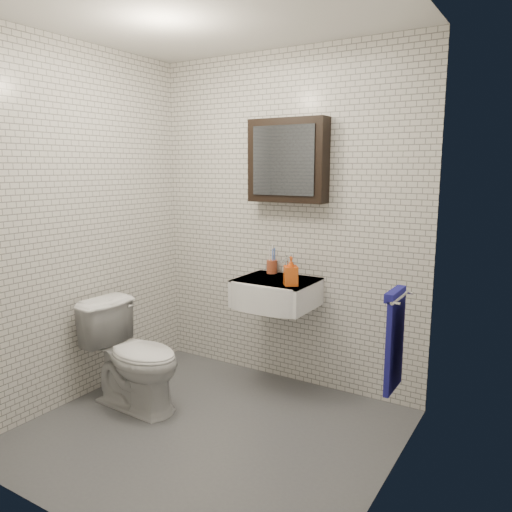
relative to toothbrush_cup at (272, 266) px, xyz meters
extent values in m
cube|color=#4D4F55|center=(0.08, -0.94, -0.90)|extent=(2.20, 2.00, 0.01)
cube|color=silver|center=(0.08, 0.06, 0.34)|extent=(2.20, 0.02, 2.50)
cube|color=silver|center=(0.08, -1.94, 0.34)|extent=(2.20, 0.02, 2.50)
cube|color=silver|center=(-1.02, -0.94, 0.34)|extent=(0.02, 2.00, 2.50)
cube|color=silver|center=(1.18, -0.94, 0.34)|extent=(0.02, 2.00, 2.50)
cube|color=white|center=(0.08, -0.94, 1.59)|extent=(2.20, 2.00, 0.02)
cube|color=white|center=(0.13, -0.17, -0.16)|extent=(0.55, 0.45, 0.20)
cylinder|color=silver|center=(0.13, -0.15, -0.07)|extent=(0.31, 0.31, 0.02)
cylinder|color=silver|center=(0.13, -0.15, -0.06)|extent=(0.04, 0.04, 0.01)
cube|color=white|center=(0.13, -0.17, -0.06)|extent=(0.55, 0.45, 0.01)
cylinder|color=silver|center=(0.13, 0.00, -0.03)|extent=(0.06, 0.06, 0.06)
cylinder|color=silver|center=(0.13, 0.00, 0.03)|extent=(0.03, 0.03, 0.08)
cylinder|color=silver|center=(0.13, -0.06, 0.06)|extent=(0.02, 0.12, 0.02)
cube|color=silver|center=(0.13, 0.03, 0.09)|extent=(0.02, 0.09, 0.01)
cube|color=black|center=(0.13, -0.01, 0.79)|extent=(0.60, 0.14, 0.60)
cube|color=#3F444C|center=(0.13, -0.09, 0.79)|extent=(0.49, 0.01, 0.49)
cylinder|color=silver|center=(1.14, -0.59, 0.04)|extent=(0.02, 0.30, 0.02)
cylinder|color=silver|center=(1.16, -0.46, 0.04)|extent=(0.04, 0.02, 0.02)
cylinder|color=silver|center=(1.16, -0.72, 0.04)|extent=(0.04, 0.02, 0.02)
cube|color=navy|center=(1.13, -0.59, -0.23)|extent=(0.03, 0.26, 0.54)
cube|color=navy|center=(1.12, -0.59, 0.06)|extent=(0.05, 0.26, 0.05)
cylinder|color=#A34628|center=(0.00, 0.00, -0.01)|extent=(0.08, 0.08, 0.10)
cylinder|color=white|center=(-0.02, -0.01, 0.06)|extent=(0.02, 0.03, 0.19)
cylinder|color=#3F67CA|center=(0.01, -0.01, 0.05)|extent=(0.02, 0.02, 0.17)
cylinder|color=white|center=(-0.01, 0.01, 0.07)|extent=(0.02, 0.04, 0.20)
cylinder|color=#3F67CA|center=(0.02, 0.01, 0.06)|extent=(0.02, 0.04, 0.18)
imported|color=orange|center=(0.31, -0.28, 0.04)|extent=(0.13, 0.13, 0.20)
imported|color=white|center=(-0.57, -0.92, -0.54)|extent=(0.74, 0.45, 0.74)
camera|label=1|loc=(1.86, -3.26, 0.75)|focal=35.00mm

